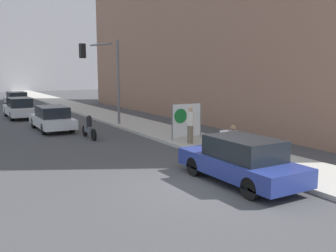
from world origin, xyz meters
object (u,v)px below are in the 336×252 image
Objects in this scene: car_on_road_distant at (17,99)px; parked_car_curbside at (241,160)px; traffic_light_pole at (105,68)px; car_on_road_nearest at (52,118)px; motorcycle_on_road at (89,128)px; protest_banner at (186,120)px; jogger_on_sidewalk at (190,125)px; seated_protester at (234,139)px; car_on_road_midblock at (20,108)px.

parked_car_curbside is at bearing -86.04° from car_on_road_distant.
traffic_light_pole is 4.37m from car_on_road_nearest.
motorcycle_on_road is (-1.62, 9.98, -0.20)m from parked_car_curbside.
protest_banner reaches higher than car_on_road_distant.
car_on_road_distant is at bearing -67.32° from jogger_on_sidewalk.
jogger_on_sidewalk reaches higher than seated_protester.
parked_car_curbside reaches higher than car_on_road_nearest.
protest_banner reaches higher than jogger_on_sidewalk.
seated_protester is 0.59× the size of motorcycle_on_road.
protest_banner is at bearing -74.69° from traffic_light_pole.
parked_car_curbside is (-2.29, -6.67, -0.34)m from protest_banner.
car_on_road_nearest is (-3.15, 0.63, -2.95)m from traffic_light_pole.
car_on_road_midblock is at bearing 98.89° from motorcycle_on_road.
motorcycle_on_road is (-2.15, -3.14, -3.14)m from traffic_light_pole.
parked_car_curbside is 13.99m from car_on_road_nearest.
jogger_on_sidewalk reaches higher than car_on_road_distant.
traffic_light_pole is at bearing 87.69° from parked_car_curbside.
motorcycle_on_road is at bearing 105.39° from seated_protester.
jogger_on_sidewalk is 0.85× the size of motorcycle_on_road.
seated_protester is at bearing -67.09° from car_on_road_nearest.
parked_car_curbside is 0.93× the size of car_on_road_midblock.
car_on_road_nearest is 2.25× the size of motorcycle_on_road.
parked_car_curbside reaches higher than motorcycle_on_road.
traffic_light_pole is 2.57× the size of motorcycle_on_road.
parked_car_curbside is (-1.83, -5.64, -0.29)m from jogger_on_sidewalk.
car_on_road_nearest reaches higher than motorcycle_on_road.
traffic_light_pole is 9.17m from car_on_road_midblock.
car_on_road_nearest is at bearing -47.55° from jogger_on_sidewalk.
seated_protester is at bearing -93.96° from protest_banner.
motorcycle_on_road is at bearing -37.92° from jogger_on_sidewalk.
protest_banner reaches higher than seated_protester.
car_on_road_nearest is at bearing 168.78° from traffic_light_pole.
car_on_road_nearest is 0.96× the size of car_on_road_midblock.
car_on_road_midblock reaches higher than parked_car_curbside.
protest_banner reaches higher than car_on_road_nearest.
motorcycle_on_road is (-3.45, 4.35, -0.50)m from jogger_on_sidewalk.
traffic_light_pole reaches higher than car_on_road_midblock.
car_on_road_midblock is (-5.62, 14.24, -0.32)m from protest_banner.
car_on_road_midblock is (-0.70, 7.17, 0.03)m from car_on_road_nearest.
car_on_road_midblock is (-5.35, 18.16, -0.05)m from seated_protester.
car_on_road_midblock is at bearing -57.70° from jogger_on_sidewalk.
car_on_road_nearest is at bearing 100.81° from parked_car_curbside.
seated_protester is 2.90m from jogger_on_sidewalk.
traffic_light_pole reaches higher than seated_protester.
protest_banner is at bearing 74.72° from seated_protester.
protest_banner is at bearing -40.25° from motorcycle_on_road.
protest_banner is (0.46, 1.04, 0.05)m from jogger_on_sidewalk.
protest_banner is 0.39× the size of parked_car_curbside.
motorcycle_on_road is (0.49, -20.42, -0.19)m from car_on_road_distant.
protest_banner is 5.15m from motorcycle_on_road.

